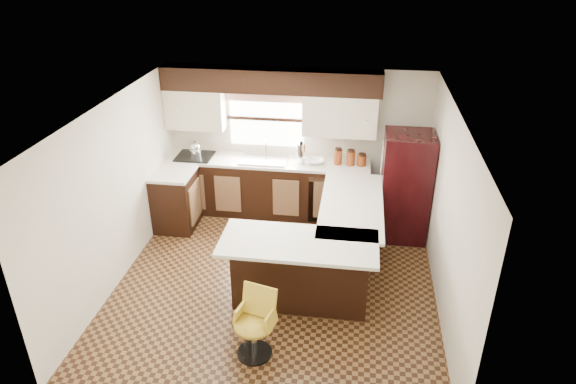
% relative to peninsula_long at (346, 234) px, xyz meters
% --- Properties ---
extents(floor, '(4.40, 4.40, 0.00)m').
position_rel_peninsula_long_xyz_m(floor, '(-0.90, -0.62, -0.45)').
color(floor, '#49301A').
rests_on(floor, ground).
extents(ceiling, '(4.40, 4.40, 0.00)m').
position_rel_peninsula_long_xyz_m(ceiling, '(-0.90, -0.62, 1.95)').
color(ceiling, silver).
rests_on(ceiling, wall_back).
extents(wall_back, '(4.40, 0.00, 4.40)m').
position_rel_peninsula_long_xyz_m(wall_back, '(-0.90, 1.58, 0.75)').
color(wall_back, beige).
rests_on(wall_back, floor).
extents(wall_front, '(4.40, 0.00, 4.40)m').
position_rel_peninsula_long_xyz_m(wall_front, '(-0.90, -2.83, 0.75)').
color(wall_front, beige).
rests_on(wall_front, floor).
extents(wall_left, '(0.00, 4.40, 4.40)m').
position_rel_peninsula_long_xyz_m(wall_left, '(-3.00, -0.62, 0.75)').
color(wall_left, beige).
rests_on(wall_left, floor).
extents(wall_right, '(0.00, 4.40, 4.40)m').
position_rel_peninsula_long_xyz_m(wall_right, '(1.20, -0.62, 0.75)').
color(wall_right, beige).
rests_on(wall_right, floor).
extents(base_cab_back, '(3.30, 0.60, 0.90)m').
position_rel_peninsula_long_xyz_m(base_cab_back, '(-1.35, 1.28, 0.00)').
color(base_cab_back, black).
rests_on(base_cab_back, floor).
extents(base_cab_left, '(0.60, 0.70, 0.90)m').
position_rel_peninsula_long_xyz_m(base_cab_left, '(-2.70, 0.62, 0.00)').
color(base_cab_left, black).
rests_on(base_cab_left, floor).
extents(counter_back, '(3.30, 0.60, 0.04)m').
position_rel_peninsula_long_xyz_m(counter_back, '(-1.35, 1.28, 0.47)').
color(counter_back, silver).
rests_on(counter_back, base_cab_back).
extents(counter_left, '(0.60, 0.70, 0.04)m').
position_rel_peninsula_long_xyz_m(counter_left, '(-2.70, 0.62, 0.47)').
color(counter_left, silver).
rests_on(counter_left, base_cab_left).
extents(soffit, '(3.40, 0.35, 0.36)m').
position_rel_peninsula_long_xyz_m(soffit, '(-1.30, 1.40, 1.77)').
color(soffit, black).
rests_on(soffit, wall_back).
extents(upper_cab_left, '(0.94, 0.35, 0.64)m').
position_rel_peninsula_long_xyz_m(upper_cab_left, '(-2.52, 1.40, 1.27)').
color(upper_cab_left, beige).
rests_on(upper_cab_left, wall_back).
extents(upper_cab_right, '(1.14, 0.35, 0.64)m').
position_rel_peninsula_long_xyz_m(upper_cab_right, '(-0.22, 1.40, 1.27)').
color(upper_cab_right, beige).
rests_on(upper_cab_right, wall_back).
extents(window_pane, '(1.20, 0.02, 0.90)m').
position_rel_peninsula_long_xyz_m(window_pane, '(-1.40, 1.56, 1.10)').
color(window_pane, white).
rests_on(window_pane, wall_back).
extents(valance, '(1.30, 0.06, 0.18)m').
position_rel_peninsula_long_xyz_m(valance, '(-1.40, 1.52, 1.49)').
color(valance, '#D19B93').
rests_on(valance, wall_back).
extents(sink, '(0.75, 0.45, 0.03)m').
position_rel_peninsula_long_xyz_m(sink, '(-1.40, 1.25, 0.51)').
color(sink, '#B2B2B7').
rests_on(sink, counter_back).
extents(dishwasher, '(0.58, 0.03, 0.78)m').
position_rel_peninsula_long_xyz_m(dishwasher, '(-0.35, 0.99, -0.02)').
color(dishwasher, black).
rests_on(dishwasher, floor).
extents(cooktop, '(0.58, 0.50, 0.02)m').
position_rel_peninsula_long_xyz_m(cooktop, '(-2.55, 1.25, 0.51)').
color(cooktop, black).
rests_on(cooktop, counter_back).
extents(peninsula_long, '(0.60, 1.95, 0.90)m').
position_rel_peninsula_long_xyz_m(peninsula_long, '(0.00, 0.00, 0.00)').
color(peninsula_long, black).
rests_on(peninsula_long, floor).
extents(peninsula_return, '(1.65, 0.60, 0.90)m').
position_rel_peninsula_long_xyz_m(peninsula_return, '(-0.53, -0.97, 0.00)').
color(peninsula_return, black).
rests_on(peninsula_return, floor).
extents(counter_pen_long, '(0.84, 1.95, 0.04)m').
position_rel_peninsula_long_xyz_m(counter_pen_long, '(0.05, 0.00, 0.47)').
color(counter_pen_long, silver).
rests_on(counter_pen_long, peninsula_long).
extents(counter_pen_return, '(1.89, 0.84, 0.04)m').
position_rel_peninsula_long_xyz_m(counter_pen_return, '(-0.55, -1.06, 0.47)').
color(counter_pen_return, silver).
rests_on(counter_pen_return, peninsula_return).
extents(refrigerator, '(0.71, 0.69, 1.66)m').
position_rel_peninsula_long_xyz_m(refrigerator, '(0.82, 0.85, 0.38)').
color(refrigerator, black).
rests_on(refrigerator, floor).
extents(bar_chair, '(0.53, 0.53, 0.81)m').
position_rel_peninsula_long_xyz_m(bar_chair, '(-0.92, -1.98, -0.04)').
color(bar_chair, gold).
rests_on(bar_chair, floor).
extents(kettle, '(0.19, 0.19, 0.25)m').
position_rel_peninsula_long_xyz_m(kettle, '(-2.53, 1.26, 0.65)').
color(kettle, silver).
rests_on(kettle, cooktop).
extents(percolator, '(0.15, 0.15, 0.32)m').
position_rel_peninsula_long_xyz_m(percolator, '(-0.80, 1.28, 0.66)').
color(percolator, silver).
rests_on(percolator, counter_back).
extents(mixing_bowl, '(0.33, 0.33, 0.07)m').
position_rel_peninsula_long_xyz_m(mixing_bowl, '(-0.57, 1.28, 0.53)').
color(mixing_bowl, white).
rests_on(mixing_bowl, counter_back).
extents(canister_large, '(0.13, 0.13, 0.24)m').
position_rel_peninsula_long_xyz_m(canister_large, '(-0.22, 1.30, 0.61)').
color(canister_large, maroon).
rests_on(canister_large, counter_back).
extents(canister_med, '(0.13, 0.13, 0.23)m').
position_rel_peninsula_long_xyz_m(canister_med, '(-0.02, 1.30, 0.61)').
color(canister_med, maroon).
rests_on(canister_med, counter_back).
extents(canister_small, '(0.14, 0.14, 0.17)m').
position_rel_peninsula_long_xyz_m(canister_small, '(0.16, 1.30, 0.58)').
color(canister_small, maroon).
rests_on(canister_small, counter_back).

